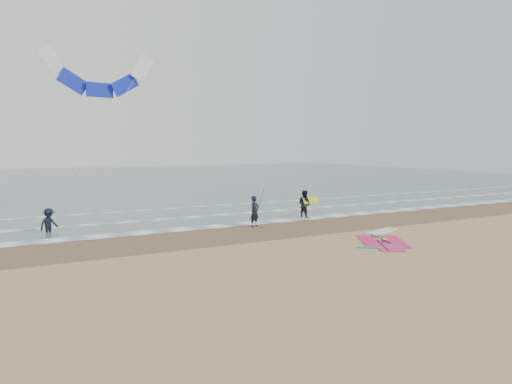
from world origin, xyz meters
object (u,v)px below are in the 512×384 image
person_standing (255,211)px  surf_kite (99,77)px  person_wading (49,217)px  windsurf_rig (383,238)px  person_walking (304,204)px

person_standing → surf_kite: bearing=107.8°
person_wading → surf_kite: bearing=16.0°
windsurf_rig → person_wading: size_ratio=2.98×
person_walking → windsurf_rig: bearing=158.3°
windsurf_rig → surf_kite: (-10.74, 13.93, 8.74)m
person_standing → person_walking: 4.40m
person_walking → person_wading: bearing=61.8°
windsurf_rig → person_walking: person_walking is taller
windsurf_rig → person_walking: 7.28m
windsurf_rig → person_wading: 17.06m
person_walking → person_wading: (-14.47, 2.16, -0.06)m
windsurf_rig → person_standing: 7.15m
person_walking → person_wading: 14.63m
windsurf_rig → person_standing: bearing=123.8°
windsurf_rig → person_wading: bearing=146.6°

